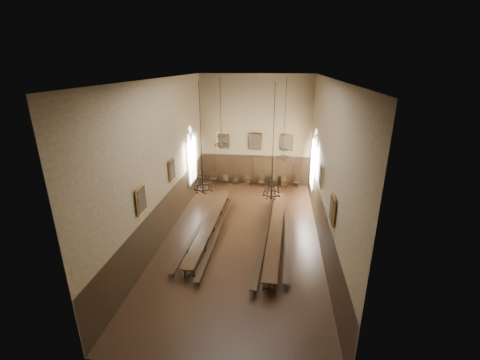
% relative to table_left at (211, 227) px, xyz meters
% --- Properties ---
extents(floor, '(9.00, 18.00, 0.02)m').
position_rel_table_left_xyz_m(floor, '(1.97, -0.27, -0.39)').
color(floor, black).
rests_on(floor, ground).
extents(ceiling, '(9.00, 18.00, 0.02)m').
position_rel_table_left_xyz_m(ceiling, '(1.97, -0.27, 8.63)').
color(ceiling, black).
rests_on(ceiling, ground).
extents(wall_back, '(9.00, 0.02, 9.00)m').
position_rel_table_left_xyz_m(wall_back, '(1.97, 8.74, 4.12)').
color(wall_back, '#79684B').
rests_on(wall_back, ground).
extents(wall_front, '(9.00, 0.02, 9.00)m').
position_rel_table_left_xyz_m(wall_front, '(1.97, -9.28, 4.12)').
color(wall_front, '#79684B').
rests_on(wall_front, ground).
extents(wall_left, '(0.02, 18.00, 9.00)m').
position_rel_table_left_xyz_m(wall_left, '(-2.54, -0.27, 4.12)').
color(wall_left, '#79684B').
rests_on(wall_left, ground).
extents(wall_right, '(0.02, 18.00, 9.00)m').
position_rel_table_left_xyz_m(wall_right, '(6.48, -0.27, 4.12)').
color(wall_right, '#79684B').
rests_on(wall_right, ground).
extents(wainscot_panelling, '(9.00, 18.00, 2.50)m').
position_rel_table_left_xyz_m(wainscot_panelling, '(1.97, -0.27, 0.87)').
color(wainscot_panelling, black).
rests_on(wainscot_panelling, floor).
extents(table_left, '(0.92, 9.70, 0.76)m').
position_rel_table_left_xyz_m(table_left, '(0.00, 0.00, 0.00)').
color(table_left, black).
rests_on(table_left, floor).
extents(table_right, '(1.15, 10.32, 0.80)m').
position_rel_table_left_xyz_m(table_right, '(3.93, -0.25, 0.02)').
color(table_right, black).
rests_on(table_right, floor).
extents(bench_left_outer, '(0.78, 9.03, 0.41)m').
position_rel_table_left_xyz_m(bench_left_outer, '(-0.66, -0.31, -0.12)').
color(bench_left_outer, black).
rests_on(bench_left_outer, floor).
extents(bench_left_inner, '(0.39, 9.62, 0.43)m').
position_rel_table_left_xyz_m(bench_left_inner, '(0.49, -0.45, -0.10)').
color(bench_left_inner, black).
rests_on(bench_left_inner, floor).
extents(bench_right_inner, '(0.86, 10.25, 0.46)m').
position_rel_table_left_xyz_m(bench_right_inner, '(3.33, -0.40, -0.08)').
color(bench_right_inner, black).
rests_on(bench_right_inner, floor).
extents(bench_right_outer, '(0.48, 9.18, 0.41)m').
position_rel_table_left_xyz_m(bench_right_outer, '(4.58, -0.30, -0.11)').
color(bench_right_outer, black).
rests_on(bench_right_outer, floor).
extents(chair_0, '(0.47, 0.47, 1.03)m').
position_rel_table_left_xyz_m(chair_0, '(-1.51, 8.26, -0.07)').
color(chair_0, black).
rests_on(chair_0, floor).
extents(chair_1, '(0.45, 0.45, 0.86)m').
position_rel_table_left_xyz_m(chair_1, '(-0.45, 8.24, -0.12)').
color(chair_1, black).
rests_on(chair_1, floor).
extents(chair_2, '(0.49, 0.49, 0.92)m').
position_rel_table_left_xyz_m(chair_2, '(0.40, 8.31, -0.10)').
color(chair_2, black).
rests_on(chair_2, floor).
extents(chair_3, '(0.42, 0.42, 0.89)m').
position_rel_table_left_xyz_m(chair_3, '(1.45, 8.22, -0.11)').
color(chair_3, black).
rests_on(chair_3, floor).
extents(chair_4, '(0.54, 0.54, 0.98)m').
position_rel_table_left_xyz_m(chair_4, '(2.53, 8.26, -0.08)').
color(chair_4, black).
rests_on(chair_4, floor).
extents(chair_5, '(0.42, 0.42, 0.95)m').
position_rel_table_left_xyz_m(chair_5, '(3.54, 8.22, -0.09)').
color(chair_5, black).
rests_on(chair_5, floor).
extents(chair_6, '(0.46, 0.46, 0.95)m').
position_rel_table_left_xyz_m(chair_6, '(4.42, 8.32, -0.09)').
color(chair_6, black).
rests_on(chair_6, floor).
extents(chair_7, '(0.50, 0.50, 0.92)m').
position_rel_table_left_xyz_m(chair_7, '(5.47, 8.30, -0.10)').
color(chair_7, black).
rests_on(chair_7, floor).
extents(chandelier_back_left, '(0.85, 0.85, 4.26)m').
position_rel_table_left_xyz_m(chandelier_back_left, '(0.29, 2.52, 4.80)').
color(chandelier_back_left, black).
rests_on(chandelier_back_left, ceiling).
extents(chandelier_back_right, '(0.78, 0.78, 4.98)m').
position_rel_table_left_xyz_m(chandelier_back_right, '(4.20, 2.71, 4.15)').
color(chandelier_back_right, black).
rests_on(chandelier_back_right, ceiling).
extents(chandelier_front_left, '(0.88, 0.88, 5.19)m').
position_rel_table_left_xyz_m(chandelier_front_left, '(0.28, -2.56, 3.92)').
color(chandelier_front_left, black).
rests_on(chandelier_front_left, ceiling).
extents(chandelier_front_right, '(0.78, 0.78, 5.05)m').
position_rel_table_left_xyz_m(chandelier_front_right, '(3.65, -3.20, 4.09)').
color(chandelier_front_right, black).
rests_on(chandelier_front_right, ceiling).
extents(portrait_back_0, '(1.10, 0.12, 1.40)m').
position_rel_table_left_xyz_m(portrait_back_0, '(-0.63, 8.61, 3.32)').
color(portrait_back_0, gold).
rests_on(portrait_back_0, wall_back).
extents(portrait_back_1, '(1.10, 0.12, 1.40)m').
position_rel_table_left_xyz_m(portrait_back_1, '(1.97, 8.61, 3.32)').
color(portrait_back_1, gold).
rests_on(portrait_back_1, wall_back).
extents(portrait_back_2, '(1.10, 0.12, 1.40)m').
position_rel_table_left_xyz_m(portrait_back_2, '(4.57, 8.61, 3.32)').
color(portrait_back_2, gold).
rests_on(portrait_back_2, wall_back).
extents(portrait_left_0, '(0.12, 1.00, 1.30)m').
position_rel_table_left_xyz_m(portrait_left_0, '(-2.41, 0.73, 3.32)').
color(portrait_left_0, gold).
rests_on(portrait_left_0, wall_left).
extents(portrait_left_1, '(0.12, 1.00, 1.30)m').
position_rel_table_left_xyz_m(portrait_left_1, '(-2.41, -3.77, 3.32)').
color(portrait_left_1, gold).
rests_on(portrait_left_1, wall_left).
extents(portrait_right_0, '(0.12, 1.00, 1.30)m').
position_rel_table_left_xyz_m(portrait_right_0, '(6.35, 0.73, 3.32)').
color(portrait_right_0, gold).
rests_on(portrait_right_0, wall_right).
extents(portrait_right_1, '(0.12, 1.00, 1.30)m').
position_rel_table_left_xyz_m(portrait_right_1, '(6.35, -3.77, 3.32)').
color(portrait_right_1, gold).
rests_on(portrait_right_1, wall_right).
extents(window_right, '(0.20, 2.20, 4.60)m').
position_rel_table_left_xyz_m(window_right, '(6.40, 5.23, 3.02)').
color(window_right, white).
rests_on(window_right, wall_right).
extents(window_left, '(0.20, 2.20, 4.60)m').
position_rel_table_left_xyz_m(window_left, '(-2.46, 5.23, 3.02)').
color(window_left, white).
rests_on(window_left, wall_left).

